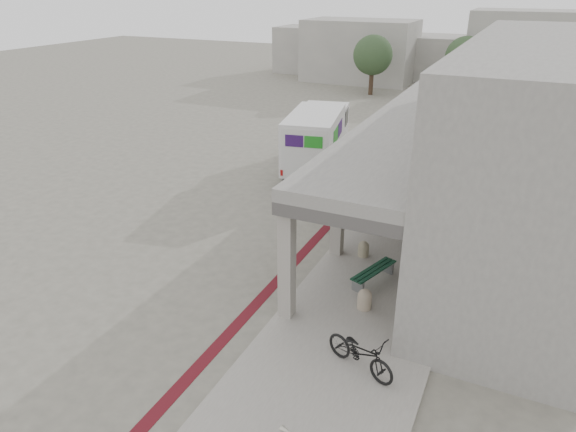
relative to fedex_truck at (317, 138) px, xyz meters
The scene contains 13 objects.
ground 8.89m from the fedex_truck, 77.35° to the right, with size 120.00×120.00×0.00m, color #666257.
bike_lane_stripe 7.33m from the fedex_truck, 65.94° to the right, with size 0.35×40.00×0.01m, color #541018.
sidewalk 10.49m from the fedex_truck, 55.26° to the right, with size 4.40×28.00×0.12m, color gray.
transit_building 9.79m from the fedex_truck, 24.72° to the right, with size 7.60×17.00×7.00m.
distant_backdrop 27.40m from the fedex_truck, 91.95° to the left, with size 28.00×10.00×6.50m.
tree_left 19.78m from the fedex_truck, 99.01° to the left, with size 3.20×3.20×4.80m.
tree_mid 21.88m from the fedex_truck, 79.67° to the left, with size 3.20×3.20×4.80m.
fedex_truck is the anchor object (origin of this frame).
bench 11.01m from the fedex_truck, 58.56° to the right, with size 0.99×1.91×0.44m.
bollard_near 12.37m from the fedex_truck, 61.46° to the right, with size 0.40×0.40×0.61m.
bollard_far 9.36m from the fedex_truck, 57.97° to the right, with size 0.37×0.37×0.55m.
utility_cabinet 9.63m from the fedex_truck, 46.56° to the right, with size 0.41×0.54×0.91m, color gray.
bicycle_black 14.89m from the fedex_truck, 63.81° to the right, with size 0.68×1.94×1.02m, color black.
Camera 1 is at (7.21, -14.31, 8.61)m, focal length 32.00 mm.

